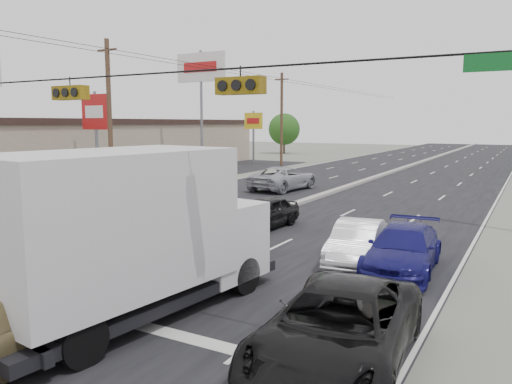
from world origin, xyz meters
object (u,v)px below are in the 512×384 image
at_px(box_truck, 133,232).
at_px(pole_sign_mid, 96,117).
at_px(pole_sign_far, 253,125).
at_px(queue_car_b, 357,242).
at_px(queue_car_d, 403,250).
at_px(oncoming_far, 283,178).
at_px(utility_pole_left_b, 110,116).
at_px(oncoming_near, 202,202).
at_px(red_sedan, 206,233).
at_px(black_suv, 338,329).
at_px(utility_pole_left_c, 282,119).
at_px(pole_sign_billboard, 201,75).
at_px(tree_left_far, 284,129).
at_px(queue_car_a, 265,213).

bearing_deg(box_truck, pole_sign_mid, 145.27).
distance_m(pole_sign_far, queue_car_b, 40.00).
xyz_separation_m(queue_car_d, oncoming_far, (-11.91, 15.58, 0.10)).
relative_size(utility_pole_left_b, pole_sign_mid, 1.43).
xyz_separation_m(pole_sign_mid, oncoming_near, (14.34, -6.64, -4.38)).
relative_size(red_sedan, black_suv, 0.80).
bearing_deg(pole_sign_far, utility_pole_left_c, 0.00).
bearing_deg(pole_sign_billboard, box_truck, -57.31).
distance_m(pole_sign_far, red_sedan, 38.70).
height_order(utility_pole_left_c, pole_sign_billboard, pole_sign_billboard).
relative_size(queue_car_b, oncoming_far, 0.70).
height_order(utility_pole_left_b, queue_car_d, utility_pole_left_b).
xyz_separation_m(pole_sign_far, box_truck, (19.48, -40.02, -2.32)).
height_order(utility_pole_left_b, pole_sign_billboard, pole_sign_billboard).
distance_m(pole_sign_mid, pole_sign_far, 22.03).
bearing_deg(box_truck, oncoming_far, 114.03).
relative_size(tree_left_far, oncoming_near, 1.20).
distance_m(box_truck, queue_car_a, 10.82).
bearing_deg(red_sedan, oncoming_near, 123.80).
bearing_deg(utility_pole_left_c, utility_pole_left_b, -90.00).
relative_size(utility_pole_left_c, oncoming_far, 1.69).
bearing_deg(oncoming_near, pole_sign_far, -58.40).
relative_size(tree_left_far, queue_car_b, 1.47).
distance_m(queue_car_a, oncoming_far, 12.94).
bearing_deg(pole_sign_mid, queue_car_a, -22.17).
distance_m(pole_sign_far, queue_car_a, 34.45).
xyz_separation_m(utility_pole_left_c, red_sedan, (14.07, -34.28, -4.37)).
height_order(queue_car_a, queue_car_d, queue_car_d).
distance_m(tree_left_far, queue_car_b, 60.10).
relative_size(box_truck, queue_car_b, 1.99).
relative_size(utility_pole_left_c, box_truck, 1.21).
height_order(utility_pole_left_c, queue_car_d, utility_pole_left_c).
bearing_deg(utility_pole_left_c, pole_sign_billboard, -99.46).
relative_size(utility_pole_left_b, oncoming_near, 1.96).
relative_size(utility_pole_left_b, box_truck, 1.21).
distance_m(pole_sign_billboard, queue_car_d, 32.17).
height_order(box_truck, black_suv, box_truck).
bearing_deg(queue_car_d, pole_sign_far, 122.57).
bearing_deg(utility_pole_left_b, oncoming_near, -20.31).
bearing_deg(oncoming_near, black_suv, 141.49).
xyz_separation_m(tree_left_far, oncoming_near, (19.34, -48.64, -2.98)).
bearing_deg(box_truck, tree_left_far, 119.62).
height_order(utility_pole_left_c, tree_left_far, utility_pole_left_c).
height_order(pole_sign_mid, queue_car_b, pole_sign_mid).
relative_size(pole_sign_mid, queue_car_a, 1.71).
bearing_deg(utility_pole_left_c, oncoming_near, -71.03).
xyz_separation_m(queue_car_a, queue_car_b, (5.30, -3.22, -0.01)).
bearing_deg(box_truck, red_sedan, 115.03).
bearing_deg(tree_left_far, pole_sign_far, -73.30).
distance_m(utility_pole_left_b, pole_sign_mid, 5.41).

